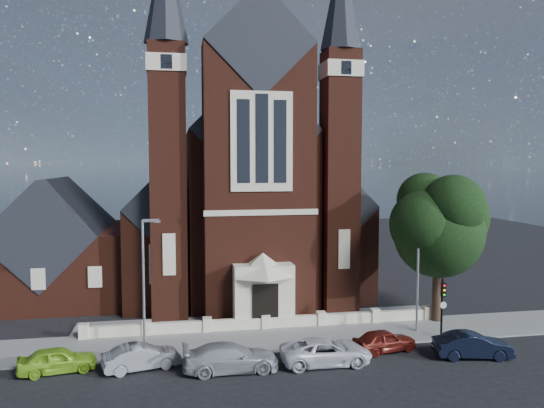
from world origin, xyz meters
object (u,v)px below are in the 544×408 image
at_px(traffic_signal, 443,300).
at_px(car_dark_red, 384,340).
at_px(car_silver_a, 142,357).
at_px(street_lamp_left, 145,276).
at_px(car_lime_van, 57,360).
at_px(parish_hall, 56,252).
at_px(car_navy, 473,345).
at_px(street_lamp_right, 419,266).
at_px(church, 237,197).
at_px(car_silver_b, 231,357).
at_px(street_tree, 442,227).
at_px(car_white_suv, 326,351).

distance_m(traffic_signal, car_dark_red, 5.16).
bearing_deg(car_silver_a, street_lamp_left, -16.16).
xyz_separation_m(car_lime_van, car_silver_a, (4.52, -0.38, -0.00)).
relative_size(parish_hall, car_navy, 2.70).
distance_m(street_lamp_right, car_navy, 6.36).
distance_m(church, parish_hall, 17.26).
bearing_deg(car_silver_a, street_lamp_right, -94.77).
distance_m(parish_hall, car_navy, 33.28).
relative_size(parish_hall, car_silver_b, 2.30).
distance_m(street_tree, traffic_signal, 5.70).
bearing_deg(car_navy, parish_hall, 64.90).
distance_m(parish_hall, car_silver_b, 22.70).
bearing_deg(car_silver_a, street_tree, -91.42).
bearing_deg(parish_hall, car_dark_red, -37.20).
height_order(street_lamp_left, car_silver_b, street_lamp_left).
bearing_deg(car_white_suv, street_lamp_right, -59.74).
bearing_deg(car_dark_red, church, 4.60).
bearing_deg(car_silver_b, street_lamp_right, -71.95).
xyz_separation_m(church, parish_hall, (-16.00, -4.94, -4.17)).
relative_size(street_lamp_right, traffic_signal, 2.02).
bearing_deg(traffic_signal, car_silver_b, -168.67).
distance_m(church, car_silver_a, 24.75).
xyz_separation_m(traffic_signal, car_lime_van, (-23.50, -1.30, -1.88)).
height_order(street_lamp_left, car_navy, street_lamp_left).
bearing_deg(street_lamp_right, car_silver_b, -161.55).
relative_size(street_lamp_left, car_dark_red, 2.03).
xyz_separation_m(street_lamp_right, car_lime_van, (-22.59, -2.88, -3.90)).
height_order(street_tree, car_lime_van, street_tree).
bearing_deg(street_tree, car_silver_a, -166.42).
bearing_deg(church, car_white_suv, -84.20).
relative_size(parish_hall, car_dark_red, 3.05).
distance_m(car_white_suv, car_dark_red, 4.28).
xyz_separation_m(church, traffic_signal, (11.00, -20.52, -5.60)).
distance_m(street_lamp_left, car_dark_red, 15.17).
distance_m(car_lime_van, car_dark_red, 18.93).
bearing_deg(church, street_lamp_right, -61.96).
relative_size(street_lamp_right, car_dark_red, 2.03).
distance_m(traffic_signal, car_silver_b, 14.50).
distance_m(traffic_signal, car_white_suv, 9.26).
relative_size(car_silver_b, car_dark_red, 1.33).
xyz_separation_m(parish_hall, car_dark_red, (22.43, -17.03, -3.33)).
relative_size(car_white_suv, car_dark_red, 1.31).
relative_size(car_silver_b, car_navy, 1.17).
xyz_separation_m(street_tree, car_white_suv, (-10.23, -6.06, -6.23)).
bearing_deg(street_tree, car_silver_b, -158.74).
relative_size(church, car_silver_a, 8.21).
xyz_separation_m(parish_hall, street_tree, (28.60, -12.29, 2.95)).
xyz_separation_m(street_lamp_left, traffic_signal, (18.91, -1.57, -2.02)).
height_order(car_lime_van, car_dark_red, car_lime_van).
height_order(street_lamp_left, car_dark_red, street_lamp_left).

